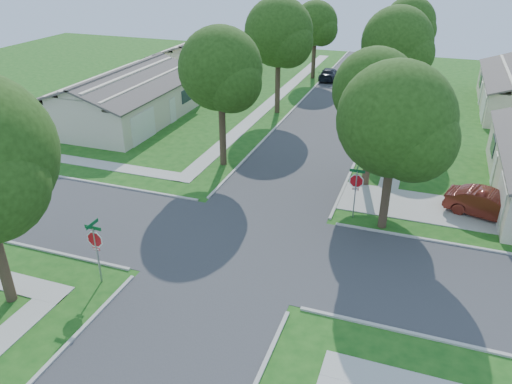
{
  "coord_description": "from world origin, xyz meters",
  "views": [
    {
      "loc": [
        7.62,
        -19.18,
        13.32
      ],
      "look_at": [
        -0.18,
        2.78,
        1.6
      ],
      "focal_mm": 35.0,
      "sensor_mm": 36.0,
      "label": 1
    }
  ],
  "objects": [
    {
      "name": "tree_w_mid",
      "position": [
        -4.64,
        21.01,
        6.49
      ],
      "size": [
        5.8,
        5.6,
        9.56
      ],
      "color": "#38281C",
      "rests_on": "ground"
    },
    {
      "name": "ground",
      "position": [
        0.0,
        0.0,
        0.0
      ],
      "size": [
        100.0,
        100.0,
        0.0
      ],
      "primitive_type": "plane",
      "color": "#184D15",
      "rests_on": "ground"
    },
    {
      "name": "stop_sign_ne",
      "position": [
        4.7,
        4.7,
        2.03
      ],
      "size": [
        1.05,
        0.8,
        2.98
      ],
      "color": "gray",
      "rests_on": "ground"
    },
    {
      "name": "car_curb_west",
      "position": [
        -2.87,
        33.85,
        0.62
      ],
      "size": [
        1.83,
        4.33,
        1.25
      ],
      "primitive_type": "imported",
      "rotation": [
        0.0,
        0.0,
        3.16
      ],
      "color": "black",
      "rests_on": "ground"
    },
    {
      "name": "sidewalk_nw",
      "position": [
        -6.1,
        26.0,
        0.02
      ],
      "size": [
        1.2,
        40.0,
        0.04
      ],
      "primitive_type": "cube",
      "color": "#9E9B91",
      "rests_on": "ground"
    },
    {
      "name": "road_ns",
      "position": [
        0.0,
        0.0,
        0.0
      ],
      "size": [
        7.0,
        100.0,
        0.02
      ],
      "primitive_type": "cube",
      "color": "#333335",
      "rests_on": "ground"
    },
    {
      "name": "tree_e_near",
      "position": [
        4.75,
        9.01,
        5.64
      ],
      "size": [
        4.97,
        4.8,
        8.28
      ],
      "color": "#38281C",
      "rests_on": "ground"
    },
    {
      "name": "car_driveway",
      "position": [
        11.5,
        7.16,
        0.73
      ],
      "size": [
        4.7,
        2.64,
        1.47
      ],
      "primitive_type": "imported",
      "rotation": [
        0.0,
        0.0,
        1.31
      ],
      "color": "#581A12",
      "rests_on": "ground"
    },
    {
      "name": "tree_e_far",
      "position": [
        4.75,
        34.01,
        5.98
      ],
      "size": [
        5.17,
        5.0,
        8.72
      ],
      "color": "#38281C",
      "rests_on": "ground"
    },
    {
      "name": "stop_sign_sw",
      "position": [
        -4.7,
        -4.7,
        2.03
      ],
      "size": [
        1.05,
        0.8,
        2.98
      ],
      "color": "gray",
      "rests_on": "ground"
    },
    {
      "name": "sidewalk_ne",
      "position": [
        6.1,
        26.0,
        0.02
      ],
      "size": [
        1.2,
        40.0,
        0.04
      ],
      "primitive_type": "cube",
      "color": "#9E9B91",
      "rests_on": "ground"
    },
    {
      "name": "tree_ne_corner",
      "position": [
        6.36,
        4.21,
        5.59
      ],
      "size": [
        5.8,
        5.6,
        8.66
      ],
      "color": "#38281C",
      "rests_on": "ground"
    },
    {
      "name": "tree_w_far",
      "position": [
        -4.65,
        34.01,
        5.51
      ],
      "size": [
        4.76,
        4.6,
        8.04
      ],
      "color": "#38281C",
      "rests_on": "ground"
    },
    {
      "name": "car_curb_east",
      "position": [
        3.2,
        27.85,
        0.7
      ],
      "size": [
        1.9,
        4.19,
        1.39
      ],
      "primitive_type": "imported",
      "rotation": [
        0.0,
        0.0,
        -0.06
      ],
      "color": "black",
      "rests_on": "ground"
    },
    {
      "name": "house_nw_far",
      "position": [
        -15.99,
        32.0,
        1.52
      ],
      "size": [
        8.42,
        13.6,
        4.23
      ],
      "color": "beige",
      "rests_on": "ground"
    },
    {
      "name": "driveway",
      "position": [
        7.9,
        7.1,
        0.03
      ],
      "size": [
        8.8,
        3.6,
        0.05
      ],
      "primitive_type": "cube",
      "color": "#9E9B91",
      "rests_on": "ground"
    },
    {
      "name": "tree_w_near",
      "position": [
        -4.64,
        9.01,
        6.12
      ],
      "size": [
        5.38,
        5.2,
        8.97
      ],
      "color": "#38281C",
      "rests_on": "ground"
    },
    {
      "name": "tree_e_mid",
      "position": [
        4.76,
        21.01,
        6.25
      ],
      "size": [
        5.59,
        5.4,
        9.21
      ],
      "color": "#38281C",
      "rests_on": "ground"
    },
    {
      "name": "house_nw_near",
      "position": [
        -15.99,
        15.0,
        1.52
      ],
      "size": [
        8.42,
        13.6,
        4.23
      ],
      "color": "beige",
      "rests_on": "ground"
    }
  ]
}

